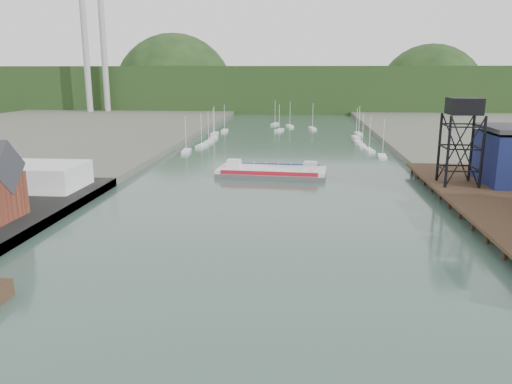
# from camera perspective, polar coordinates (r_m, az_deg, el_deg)

# --- Properties ---
(ground) EXTENTS (600.00, 600.00, 0.00)m
(ground) POSITION_cam_1_polar(r_m,az_deg,el_deg) (43.56, -3.03, -17.84)
(ground) COLOR #2B433A
(ground) RESTS_ON ground
(east_pier) EXTENTS (14.00, 70.00, 2.45)m
(east_pier) POSITION_cam_1_polar(r_m,az_deg,el_deg) (90.05, 25.48, -1.14)
(east_pier) COLOR black
(east_pier) RESTS_ON ground
(white_shed) EXTENTS (18.00, 12.00, 4.50)m
(white_shed) POSITION_cam_1_polar(r_m,az_deg,el_deg) (101.69, -24.09, 1.68)
(white_shed) COLOR silver
(white_shed) RESTS_ON west_quay
(lift_tower) EXTENTS (6.50, 6.50, 16.00)m
(lift_tower) POSITION_cam_1_polar(r_m,az_deg,el_deg) (99.51, 22.66, 8.46)
(lift_tower) COLOR black
(lift_tower) RESTS_ON east_pier
(marina_sailboats) EXTENTS (57.71, 92.65, 0.90)m
(marina_sailboats) POSITION_cam_1_polar(r_m,az_deg,el_deg) (176.75, 3.40, 6.26)
(marina_sailboats) COLOR silver
(marina_sailboats) RESTS_ON ground
(smokestacks) EXTENTS (11.20, 8.20, 60.00)m
(smokestacks) POSITION_cam_1_polar(r_m,az_deg,el_deg) (291.57, -17.88, 14.35)
(smokestacks) COLOR #9C9C97
(smokestacks) RESTS_ON ground
(distant_hills) EXTENTS (500.00, 120.00, 80.00)m
(distant_hills) POSITION_cam_1_polar(r_m,az_deg,el_deg) (338.50, 3.65, 11.43)
(distant_hills) COLOR black
(distant_hills) RESTS_ON ground
(chain_ferry) EXTENTS (24.64, 11.37, 3.46)m
(chain_ferry) POSITION_cam_1_polar(r_m,az_deg,el_deg) (111.79, 1.79, 2.35)
(chain_ferry) COLOR #4F4F52
(chain_ferry) RESTS_ON ground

